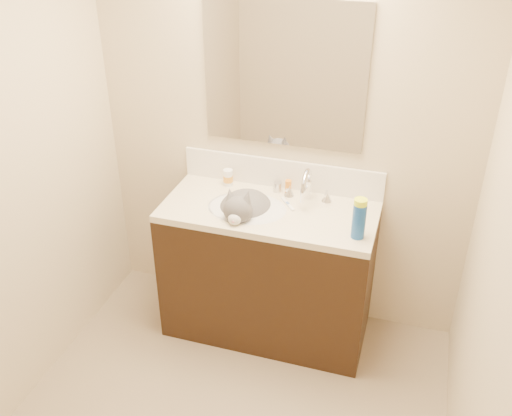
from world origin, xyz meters
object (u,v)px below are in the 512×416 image
Objects in this scene: cat at (244,211)px; silver_jar at (277,187)px; spray_can at (359,221)px; vanity_cabinet at (268,273)px; pill_bottle at (228,178)px; faucet at (307,188)px; basin at (247,218)px; amber_bottle at (288,187)px.

cat is 0.27m from silver_jar.
silver_jar is 0.31× the size of spray_can.
vanity_cabinet is 11.85× the size of pill_bottle.
pill_bottle is 0.53× the size of spray_can.
pill_bottle is at bearing 124.97° from cat.
vanity_cabinet is 4.29× the size of faucet.
amber_bottle is (0.18, 0.22, 0.12)m from basin.
cat is at bearing -131.93° from amber_bottle.
faucet is at bearing -23.37° from amber_bottle.
vanity_cabinet is at bearing -142.71° from faucet.
vanity_cabinet is 2.67× the size of basin.
amber_bottle is 0.48× the size of spray_can.
basin is at bearing -115.36° from silver_jar.
silver_jar reaches higher than vanity_cabinet.
amber_bottle reaches higher than basin.
amber_bottle reaches higher than vanity_cabinet.
pill_bottle is 0.37m from amber_bottle.
faucet is 3.06× the size of amber_bottle.
faucet is at bearing -20.29° from silver_jar.
silver_jar is 0.07m from amber_bottle.
vanity_cabinet is at bearing -32.10° from pill_bottle.
pill_bottle reaches higher than silver_jar.
pill_bottle reaches higher than basin.
basin is at bearing -5.85° from cat.
faucet is 0.49m from pill_bottle.
silver_jar is at bearing 92.19° from vanity_cabinet.
cat reaches higher than basin.
spray_can is (0.51, -0.14, 0.54)m from vanity_cabinet.
vanity_cabinet is 0.58m from faucet.
spray_can is (0.82, -0.34, 0.04)m from pill_bottle.
silver_jar is (-0.19, 0.07, -0.06)m from faucet.
faucet reaches higher than pill_bottle.
spray_can is (0.45, -0.33, 0.05)m from amber_bottle.
basin is 1.03× the size of cat.
pill_bottle is at bearing 147.90° from vanity_cabinet.
vanity_cabinet is 20.27× the size of silver_jar.
spray_can is at bearing -40.13° from faucet.
faucet is 0.14m from amber_bottle.
spray_can is (0.33, -0.28, 0.01)m from faucet.
faucet is at bearing 139.87° from spray_can.
vanity_cabinet is 0.52m from silver_jar.
spray_can is (0.52, -0.35, 0.07)m from silver_jar.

